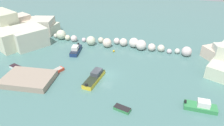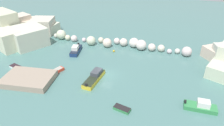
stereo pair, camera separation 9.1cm
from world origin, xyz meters
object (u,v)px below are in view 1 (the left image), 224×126
at_px(moored_boat_0, 17,68).
at_px(moored_boat_5, 122,109).
at_px(stone_dock, 28,79).
at_px(channel_buoy, 114,51).
at_px(moored_boat_2, 95,77).
at_px(moored_boat_1, 56,71).
at_px(moored_boat_4, 76,50).
at_px(moored_boat_3, 201,106).

distance_m(moored_boat_0, moored_boat_5, 26.62).
xyz_separation_m(stone_dock, moored_boat_0, (-5.72, 3.40, -0.34)).
distance_m(stone_dock, channel_buoy, 21.94).
distance_m(moored_boat_0, moored_boat_2, 18.28).
distance_m(moored_boat_2, moored_boat_5, 10.38).
bearing_deg(moored_boat_2, moored_boat_1, 93.61).
xyz_separation_m(moored_boat_1, moored_boat_5, (16.88, -6.88, -0.06)).
distance_m(stone_dock, moored_boat_5, 20.43).
bearing_deg(moored_boat_1, moored_boat_5, 88.19).
bearing_deg(moored_boat_0, moored_boat_4, -112.48).
bearing_deg(channel_buoy, moored_boat_3, -38.01).
distance_m(channel_buoy, moored_boat_2, 13.52).
xyz_separation_m(moored_boat_2, moored_boat_3, (20.29, -2.49, -0.02)).
bearing_deg(moored_boat_3, moored_boat_1, 173.20).
distance_m(stone_dock, moored_boat_3, 32.88).
bearing_deg(channel_buoy, moored_boat_4, -160.41).
relative_size(moored_boat_1, moored_boat_5, 1.31).
distance_m(moored_boat_3, moored_boat_4, 32.30).
xyz_separation_m(channel_buoy, moored_boat_3, (20.47, -16.00, 0.36)).
relative_size(stone_dock, channel_buoy, 18.20).
relative_size(channel_buoy, moored_boat_3, 0.10).
relative_size(channel_buoy, moored_boat_2, 0.08).
relative_size(moored_boat_0, moored_boat_5, 1.35).
distance_m(stone_dock, moored_boat_0, 6.66).
relative_size(moored_boat_1, moored_boat_3, 0.74).
xyz_separation_m(channel_buoy, moored_boat_1, (-8.93, -13.49, 0.08)).
relative_size(moored_boat_3, moored_boat_5, 1.76).
bearing_deg(moored_boat_3, moored_boat_4, 154.88).
relative_size(channel_buoy, moored_boat_1, 0.13).
bearing_deg(moored_boat_1, moored_boat_4, -157.99).
height_order(moored_boat_0, moored_boat_2, moored_boat_2).
bearing_deg(moored_boat_1, moored_boat_3, 105.49).
bearing_deg(moored_boat_2, moored_boat_3, -93.29).
xyz_separation_m(moored_boat_0, moored_boat_3, (38.53, -1.27, 0.35)).
bearing_deg(channel_buoy, moored_boat_5, -68.67).
height_order(moored_boat_2, moored_boat_3, moored_boat_3).
height_order(moored_boat_0, moored_boat_3, moored_boat_3).
height_order(moored_boat_0, moored_boat_4, moored_boat_4).
relative_size(stone_dock, moored_boat_3, 1.82).
relative_size(stone_dock, moored_boat_0, 2.37).
height_order(stone_dock, channel_buoy, stone_dock).
bearing_deg(moored_boat_4, moored_boat_0, -49.47).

